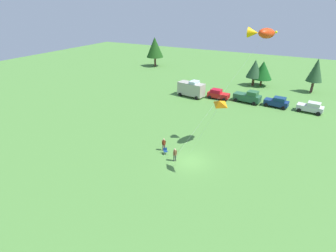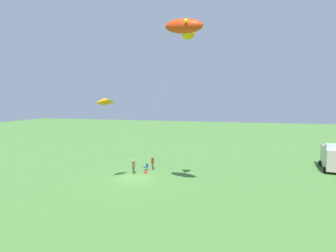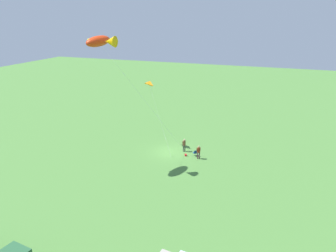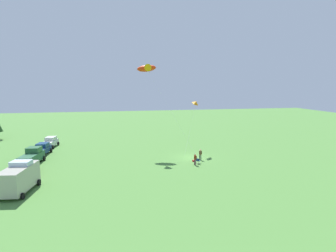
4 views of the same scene
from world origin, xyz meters
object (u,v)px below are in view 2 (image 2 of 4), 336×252
Objects in this scene: person_kite_flyer at (133,165)px; backpack_on_grass at (146,172)px; folding_chair at (146,167)px; van_motorhome_grey at (334,157)px; person_spectator at (153,162)px; kite_delta_orange at (104,101)px; kite_large_fish at (185,27)px.

backpack_on_grass is at bearing 155.02° from person_kite_flyer.
van_motorhome_grey is at bearing 151.65° from folding_chair.
folding_chair is 1.02m from person_spectator.
backpack_on_grass is 10.46m from kite_delta_orange.
folding_chair is 0.47× the size of person_spectator.
person_spectator is 10.92m from kite_delta_orange.
person_kite_flyer is 9.18m from kite_delta_orange.
person_kite_flyer is 16.86m from kite_large_fish.
van_motorhome_grey is at bearing 118.42° from kite_delta_orange.
folding_chair is at bearing -168.16° from person_kite_flyer.
person_kite_flyer is 2.10m from folding_chair.
person_kite_flyer is 2.12× the size of folding_chair.
kite_large_fish is at bearing 77.08° from kite_delta_orange.
van_motorhome_grey is at bearing 108.47° from backpack_on_grass.
kite_delta_orange reaches higher than backpack_on_grass.
van_motorhome_grey is (-6.18, 22.39, 1.16)m from folding_chair.
van_motorhome_grey is (-7.36, 22.03, 1.53)m from backpack_on_grass.
kite_large_fish is at bearing 38.95° from backpack_on_grass.
person_spectator is at bearing 178.29° from folding_chair.
backpack_on_grass is at bearing -141.05° from kite_large_fish.
person_kite_flyer is at bearing 18.76° from folding_chair.
kite_large_fish is at bearing 90.52° from person_spectator.
backpack_on_grass is 0.06× the size of van_motorhome_grey.
person_kite_flyer is 0.19× the size of kite_delta_orange.
kite_delta_orange is at bearing 31.97° from folding_chair.
backpack_on_grass is (-0.63, 1.30, -0.91)m from person_kite_flyer.
kite_large_fish is (14.96, -15.89, 12.80)m from van_motorhome_grey.
backpack_on_grass is at bearing 159.71° from kite_delta_orange.
person_spectator is at bearing 162.24° from kite_delta_orange.
folding_chair is at bearing 10.54° from person_spectator.
kite_large_fish is (9.36, 5.86, 13.43)m from person_spectator.
backpack_on_grass is 0.02× the size of kite_large_fish.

